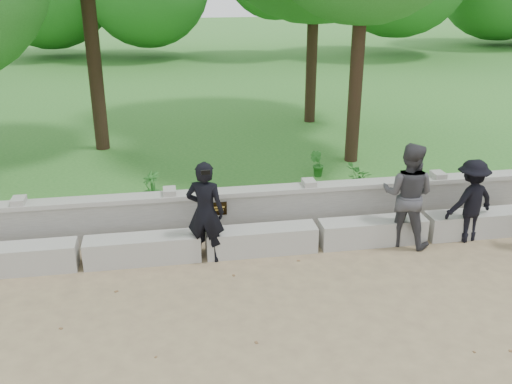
% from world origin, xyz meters
% --- Properties ---
extents(ground, '(80.00, 80.00, 0.00)m').
position_xyz_m(ground, '(0.00, 0.00, 0.00)').
color(ground, '#98855D').
rests_on(ground, ground).
extents(lawn, '(40.00, 22.00, 0.25)m').
position_xyz_m(lawn, '(0.00, 14.00, 0.12)').
color(lawn, '#2D6D26').
rests_on(lawn, ground).
extents(concrete_bench, '(11.90, 0.45, 0.45)m').
position_xyz_m(concrete_bench, '(0.00, 1.90, 0.22)').
color(concrete_bench, '#B7B5AD').
rests_on(concrete_bench, ground).
extents(parapet_wall, '(12.50, 0.35, 0.90)m').
position_xyz_m(parapet_wall, '(0.00, 2.60, 0.46)').
color(parapet_wall, '#ACAAA3').
rests_on(parapet_wall, ground).
extents(man_main, '(0.73, 0.68, 1.73)m').
position_xyz_m(man_main, '(0.05, 1.80, 0.87)').
color(man_main, black).
rests_on(man_main, ground).
extents(visitor_left, '(1.14, 1.09, 1.86)m').
position_xyz_m(visitor_left, '(3.54, 1.80, 0.93)').
color(visitor_left, '#3A3A3E').
rests_on(visitor_left, ground).
extents(visitor_mid, '(1.09, 0.79, 1.51)m').
position_xyz_m(visitor_mid, '(4.71, 1.75, 0.76)').
color(visitor_mid, black).
rests_on(visitor_mid, ground).
extents(shrub_b, '(0.39, 0.38, 0.56)m').
position_xyz_m(shrub_b, '(2.77, 4.78, 0.53)').
color(shrub_b, '#2A6D25').
rests_on(shrub_b, lawn).
extents(shrub_c, '(0.73, 0.75, 0.64)m').
position_xyz_m(shrub_c, '(3.32, 3.60, 0.57)').
color(shrub_c, '#2A6D25').
rests_on(shrub_c, lawn).
extents(shrub_d, '(0.50, 0.51, 0.69)m').
position_xyz_m(shrub_d, '(-0.83, 3.70, 0.59)').
color(shrub_d, '#2A6D25').
rests_on(shrub_d, lawn).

